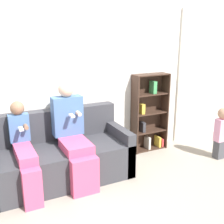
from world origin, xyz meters
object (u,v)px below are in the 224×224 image
object	(u,v)px
couch	(59,157)
bookshelf	(149,114)
child_seated	(25,151)
toddler_standing	(222,131)
adult_seated	(73,132)

from	to	relation	value
couch	bookshelf	bearing A→B (deg)	11.28
child_seated	couch	bearing A→B (deg)	20.29
toddler_standing	bookshelf	distance (m)	1.15
toddler_standing	couch	bearing A→B (deg)	168.56
child_seated	toddler_standing	size ratio (longest dim) A/B	1.35
adult_seated	toddler_standing	world-z (taller)	adult_seated
couch	toddler_standing	distance (m)	2.47
child_seated	bookshelf	xyz separation A→B (m)	(2.07, 0.49, 0.05)
adult_seated	child_seated	bearing A→B (deg)	-175.18
couch	bookshelf	distance (m)	1.68
child_seated	toddler_standing	distance (m)	2.88
couch	child_seated	size ratio (longest dim) A/B	1.69
couch	adult_seated	distance (m)	0.42
adult_seated	child_seated	distance (m)	0.63
child_seated	toddler_standing	world-z (taller)	child_seated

